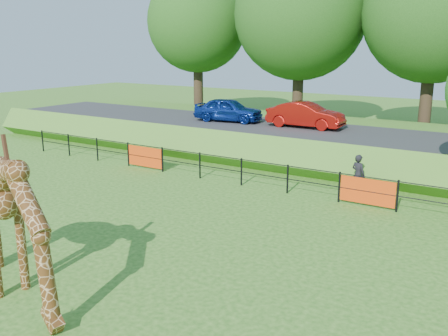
# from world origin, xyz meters

# --- Properties ---
(ground) EXTENTS (90.00, 90.00, 0.00)m
(ground) POSITION_xyz_m (0.00, 0.00, 0.00)
(ground) COLOR #2A6519
(ground) RESTS_ON ground
(giraffe) EXTENTS (4.64, 1.99, 3.27)m
(giraffe) POSITION_xyz_m (-1.74, -2.36, 1.63)
(giraffe) COLOR #562F11
(giraffe) RESTS_ON ground
(perimeter_fence) EXTENTS (28.07, 0.10, 1.10)m
(perimeter_fence) POSITION_xyz_m (0.00, 8.00, 0.55)
(perimeter_fence) COLOR black
(perimeter_fence) RESTS_ON ground
(embankment) EXTENTS (40.00, 9.00, 1.30)m
(embankment) POSITION_xyz_m (0.00, 15.50, 0.65)
(embankment) COLOR #2A6519
(embankment) RESTS_ON ground
(road) EXTENTS (40.00, 5.00, 0.12)m
(road) POSITION_xyz_m (0.00, 14.00, 1.36)
(road) COLOR #2F3032
(road) RESTS_ON embankment
(car_blue) EXTENTS (3.83, 2.01, 1.24)m
(car_blue) POSITION_xyz_m (-6.39, 14.03, 2.04)
(car_blue) COLOR #13339B
(car_blue) RESTS_ON road
(car_red) EXTENTS (3.82, 1.41, 1.25)m
(car_red) POSITION_xyz_m (-2.12, 14.38, 2.04)
(car_red) COLOR #A1110B
(car_red) RESTS_ON road
(visitor) EXTENTS (0.64, 0.54, 1.51)m
(visitor) POSITION_xyz_m (2.24, 9.29, 0.75)
(visitor) COLOR black
(visitor) RESTS_ON ground
(bg_tree_line) EXTENTS (37.30, 8.80, 11.82)m
(bg_tree_line) POSITION_xyz_m (1.89, 22.00, 7.19)
(bg_tree_line) COLOR black
(bg_tree_line) RESTS_ON ground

